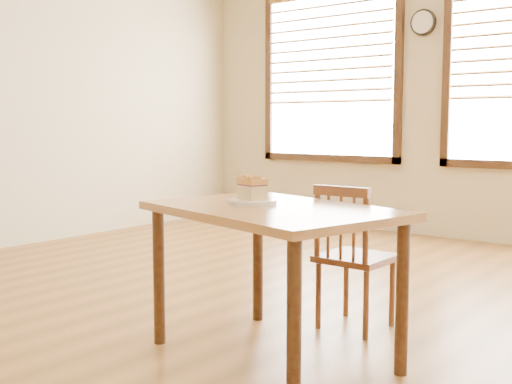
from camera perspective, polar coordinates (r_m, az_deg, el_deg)
ground at (r=3.16m, az=-3.39°, el=-15.18°), size 8.00×8.00×0.00m
window_left at (r=7.30m, az=6.55°, el=11.28°), size 1.76×0.10×1.96m
wall_clock at (r=6.81m, az=14.63°, el=14.39°), size 0.26×0.05×0.26m
cafe_table_main at (r=3.09m, az=1.48°, el=-3.12°), size 1.34×1.05×0.75m
cafe_chair_main at (r=3.61m, az=8.60°, el=-5.63°), size 0.37×0.37×0.82m
plate at (r=3.18m, az=-0.34°, el=-0.87°), size 0.24×0.24×0.02m
cake_slice at (r=3.18m, az=-0.34°, el=0.40°), size 0.16×0.13×0.13m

